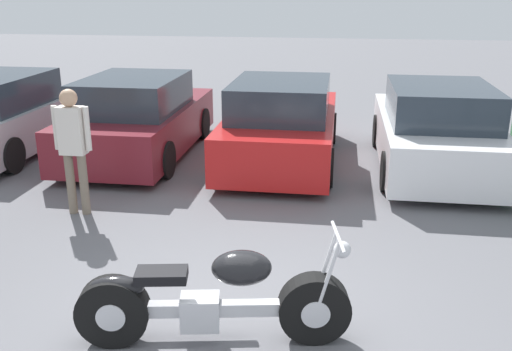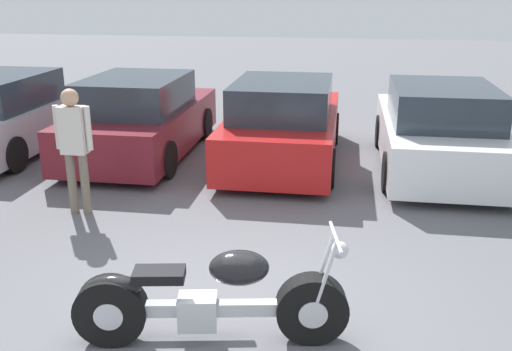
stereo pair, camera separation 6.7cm
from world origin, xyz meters
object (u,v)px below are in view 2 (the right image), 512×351
at_px(parked_car_maroon, 141,119).
at_px(parked_car_white, 438,131).
at_px(motorcycle, 209,300).
at_px(parked_car_silver, 5,116).
at_px(person_standing, 74,141).
at_px(parked_car_red, 283,125).

height_order(parked_car_maroon, parked_car_white, same).
bearing_deg(motorcycle, parked_car_white, 64.02).
height_order(motorcycle, parked_car_maroon, parked_car_maroon).
xyz_separation_m(parked_car_silver, parked_car_white, (7.89, 0.05, 0.00)).
height_order(parked_car_silver, parked_car_maroon, same).
xyz_separation_m(motorcycle, parked_car_silver, (-5.23, 5.41, 0.26)).
bearing_deg(parked_car_maroon, parked_car_silver, -177.03).
relative_size(motorcycle, parked_car_silver, 0.58).
bearing_deg(person_standing, parked_car_red, 48.56).
relative_size(parked_car_red, person_standing, 2.39).
relative_size(parked_car_silver, parked_car_maroon, 1.00).
bearing_deg(person_standing, parked_car_silver, 135.18).
xyz_separation_m(parked_car_red, parked_car_white, (2.63, -0.05, 0.00)).
bearing_deg(parked_car_red, parked_car_silver, -178.85).
bearing_deg(parked_car_maroon, motorcycle, -64.85).
distance_m(parked_car_maroon, parked_car_red, 2.63).
distance_m(motorcycle, parked_car_white, 6.08).
height_order(parked_car_maroon, parked_car_red, same).
relative_size(motorcycle, parked_car_maroon, 0.58).
xyz_separation_m(parked_car_red, person_standing, (-2.51, -2.84, 0.36)).
xyz_separation_m(parked_car_maroon, parked_car_white, (5.26, -0.09, 0.00)).
bearing_deg(parked_car_white, motorcycle, -115.98).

